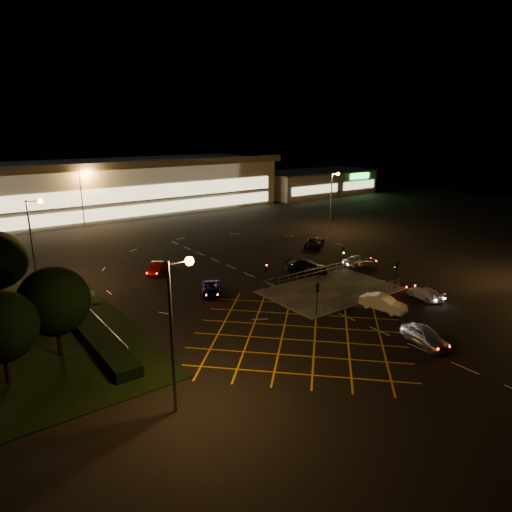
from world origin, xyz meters
TOP-DOWN VIEW (x-y plane):
  - ground at (0.00, 0.00)m, footprint 180.00×180.00m
  - pedestrian_island at (2.00, -2.00)m, footprint 14.00×9.00m
  - grass_verge at (-28.00, 6.00)m, footprint 18.00×30.00m
  - hedge at (-23.00, 6.00)m, footprint 2.00×26.00m
  - supermarket at (0.00, 61.95)m, footprint 72.00×26.50m
  - retail_unit_a at (46.00, 53.97)m, footprint 18.80×14.80m
  - retail_unit_b at (62.00, 53.96)m, footprint 14.80×14.80m
  - streetlight_sw at (-21.56, -12.00)m, footprint 1.78×0.56m
  - streetlight_nw at (-23.56, 18.00)m, footprint 1.78×0.56m
  - streetlight_ne at (24.44, 20.00)m, footprint 1.78×0.56m
  - streetlight_far_left at (-9.56, 48.00)m, footprint 1.78×0.56m
  - streetlight_far_right at (30.44, 50.00)m, footprint 1.78×0.56m
  - signal_sw at (-4.00, -5.99)m, footprint 0.28×0.30m
  - signal_se at (8.00, -5.99)m, footprint 0.28×0.30m
  - signal_nw at (-4.00, 1.99)m, footprint 0.28×0.30m
  - signal_ne at (8.00, 1.99)m, footprint 0.28×0.30m
  - tree_a at (-30.00, -2.00)m, footprint 5.04×5.04m
  - tree_e at (-26.00, 0.00)m, footprint 5.40×5.40m
  - car_near_silver at (-1.06, -15.87)m, footprint 2.92×4.90m
  - car_queue_white at (2.13, -9.00)m, footprint 2.40×4.83m
  - car_left_blue at (-9.18, 4.94)m, footprint 4.03×4.93m
  - car_far_dkgrey at (4.44, 4.51)m, footprint 4.89×5.43m
  - car_right_silver at (11.63, 2.37)m, footprint 4.77×2.98m
  - car_circ_red at (-10.91, 15.20)m, footprint 3.84×4.19m
  - car_east_grey at (13.92, 13.30)m, footprint 5.79×5.30m
  - car_approach_white at (8.23, -9.61)m, footprint 2.56×4.49m

SIDE VIEW (x-z plane):
  - ground at x=0.00m, z-range 0.00..0.00m
  - grass_verge at x=-28.00m, z-range 0.00..0.08m
  - pedestrian_island at x=2.00m, z-range 0.00..0.12m
  - hedge at x=-23.00m, z-range 0.00..1.00m
  - car_approach_white at x=8.23m, z-range 0.00..1.23m
  - car_left_blue at x=-9.18m, z-range 0.00..1.25m
  - car_circ_red at x=-10.91m, z-range 0.00..1.39m
  - car_east_grey at x=13.92m, z-range 0.00..1.50m
  - car_right_silver at x=11.63m, z-range 0.00..1.51m
  - car_far_dkgrey at x=4.44m, z-range 0.00..1.52m
  - car_queue_white at x=2.13m, z-range 0.00..1.52m
  - car_near_silver at x=-1.06m, z-range 0.00..1.56m
  - signal_sw at x=-4.00m, z-range 0.79..3.94m
  - signal_se at x=8.00m, z-range 0.79..3.94m
  - signal_nw at x=-4.00m, z-range 0.79..3.94m
  - signal_ne at x=8.00m, z-range 0.79..3.94m
  - retail_unit_a at x=46.00m, z-range 0.04..6.39m
  - retail_unit_b at x=62.00m, z-range 0.05..6.40m
  - tree_a at x=-30.00m, z-range 0.90..7.76m
  - tree_e at x=-26.00m, z-range 0.97..8.32m
  - supermarket at x=0.00m, z-range 0.06..10.56m
  - streetlight_sw at x=-21.56m, z-range 1.55..11.58m
  - streetlight_nw at x=-23.56m, z-range 1.55..11.58m
  - streetlight_ne at x=24.44m, z-range 1.55..11.58m
  - streetlight_far_left at x=-9.56m, z-range 1.55..11.58m
  - streetlight_far_right at x=30.44m, z-range 1.55..11.58m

